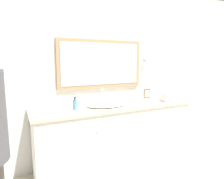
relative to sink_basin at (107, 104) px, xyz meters
The scene contains 8 objects.
ground_plane 0.96m from the sink_basin, 68.29° to the right, with size 14.00×14.00×0.00m, color #B2A893.
wall_back 0.54m from the sink_basin, 71.66° to the left, with size 8.00×0.18×2.55m.
vanity_counter 0.47m from the sink_basin, 11.45° to the left, with size 2.13×0.63×0.88m.
sink_basin is the anchor object (origin of this frame).
soap_bottle 0.43m from the sink_basin, behind, with size 0.06×0.06×0.16m.
appliance_box 0.91m from the sink_basin, ahead, with size 0.20×0.14×0.12m.
picture_frame 0.78m from the sink_basin, 13.18° to the left, with size 0.12×0.01×0.15m.
hand_towel_near_sink 0.56m from the sink_basin, 164.22° to the left, with size 0.15×0.11×0.04m.
Camera 1 is at (-1.17, -1.97, 1.46)m, focal length 32.00 mm.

